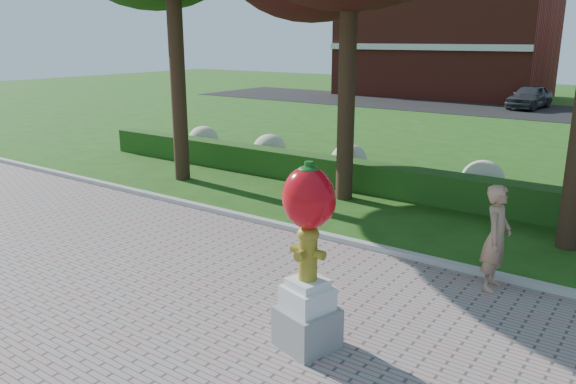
% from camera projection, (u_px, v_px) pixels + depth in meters
% --- Properties ---
extents(ground, '(100.00, 100.00, 0.00)m').
position_uv_depth(ground, '(264.00, 302.00, 9.04)').
color(ground, '#204B12').
rests_on(ground, ground).
extents(curb, '(40.00, 0.18, 0.15)m').
position_uv_depth(curb, '(355.00, 244.00, 11.37)').
color(curb, '#ADADA5').
rests_on(curb, ground).
extents(lawn_hedge, '(24.00, 0.70, 0.80)m').
position_uv_depth(lawn_hedge, '(431.00, 187.00, 14.42)').
color(lawn_hedge, '#1B4112').
rests_on(lawn_hedge, ground).
extents(hydrangea_row, '(20.10, 1.10, 0.99)m').
position_uv_depth(hydrangea_row, '(467.00, 177.00, 14.85)').
color(hydrangea_row, beige).
rests_on(hydrangea_row, ground).
extents(street, '(50.00, 8.00, 0.02)m').
position_uv_depth(street, '(575.00, 114.00, 30.99)').
color(street, black).
rests_on(street, ground).
extents(building_left, '(14.00, 8.00, 7.00)m').
position_uv_depth(building_left, '(444.00, 46.00, 40.38)').
color(building_left, maroon).
rests_on(building_left, ground).
extents(hydrant_sculpture, '(0.86, 0.86, 2.58)m').
position_uv_depth(hydrant_sculpture, '(308.00, 252.00, 7.31)').
color(hydrant_sculpture, gray).
rests_on(hydrant_sculpture, walkway).
extents(woman, '(0.44, 0.66, 1.79)m').
position_uv_depth(woman, '(496.00, 238.00, 9.20)').
color(woman, '#A97D60').
rests_on(woman, walkway).
extents(parked_car, '(2.11, 4.26, 1.40)m').
position_uv_depth(parked_car, '(530.00, 97.00, 33.33)').
color(parked_car, '#3F4247').
rests_on(parked_car, street).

